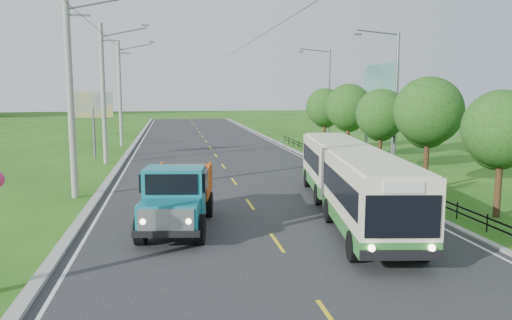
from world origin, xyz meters
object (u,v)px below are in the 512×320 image
object	(u,v)px
billboard_left	(93,109)
bus	(350,175)
tree_second	(501,133)
tree_fifth	(349,109)
tree_back	(325,109)
billboard_right	(380,90)
streetlight_mid	(394,96)
tree_third	(428,115)
pole_near	(71,94)
pole_mid	(104,93)
planter_near	(423,192)
planter_mid	(362,168)
tree_fourth	(381,117)
pole_far	(120,93)
dump_truck	(178,192)
planter_far	(325,153)
streetlight_far	(327,95)

from	to	relation	value
billboard_left	bus	xyz separation A→B (m)	(13.38, -20.53, -2.17)
tree_second	tree_fifth	size ratio (longest dim) A/B	0.91
tree_back	billboard_right	xyz separation A→B (m)	(2.44, -6.14, 1.69)
streetlight_mid	tree_second	bearing A→B (deg)	-93.79
tree_third	bus	size ratio (longest dim) A/B	0.41
pole_near	pole_mid	distance (m)	12.00
planter_near	planter_mid	size ratio (longest dim) A/B	1.00
tree_fourth	pole_far	bearing A→B (deg)	133.85
tree_third	dump_truck	size ratio (longest dim) A/B	0.97
pole_near	tree_fourth	bearing A→B (deg)	15.84
streetlight_mid	billboard_right	xyz separation A→B (m)	(1.66, 6.00, 0.44)
bus	tree_second	bearing A→B (deg)	-3.76
pole_near	tree_second	distance (m)	19.44
tree_fifth	dump_truck	distance (m)	22.18
planter_near	tree_back	bearing A→B (deg)	86.43
tree_fourth	planter_far	distance (m)	8.62
dump_truck	billboard_left	bearing A→B (deg)	114.48
pole_near	planter_near	bearing A→B (deg)	-10.09
tree_fifth	streetlight_mid	world-z (taller)	streetlight_mid
planter_near	planter_far	distance (m)	16.00
pole_near	planter_near	distance (m)	17.79
tree_third	streetlight_mid	xyz separation A→B (m)	(0.79, 5.86, 0.92)
pole_mid	dump_truck	distance (m)	19.52
pole_near	billboard_left	world-z (taller)	pole_near
pole_far	planter_mid	world-z (taller)	pole_far
planter_far	planter_near	bearing A→B (deg)	-90.00
streetlight_mid	pole_mid	bearing A→B (deg)	159.68
billboard_right	bus	world-z (taller)	billboard_right
planter_far	billboard_right	size ratio (longest dim) A/B	0.09
tree_fifth	planter_far	distance (m)	4.21
planter_far	streetlight_far	bearing A→B (deg)	71.20
tree_third	pole_near	bearing A→B (deg)	177.29
bus	streetlight_mid	bearing A→B (deg)	66.07
streetlight_mid	billboard_left	bearing A→B (deg)	153.60
pole_near	tree_third	size ratio (longest dim) A/B	1.67
tree_fifth	bus	size ratio (longest dim) A/B	0.39
pole_mid	bus	bearing A→B (deg)	-55.29
planter_far	billboard_left	bearing A→B (deg)	173.69
tree_fourth	dump_truck	xyz separation A→B (m)	(-13.19, -11.67, -2.18)
pole_far	tree_third	distance (m)	30.78
pole_near	pole_far	distance (m)	24.00
tree_third	planter_mid	xyz separation A→B (m)	(-1.26, 5.86, -3.70)
tree_fifth	tree_back	world-z (taller)	tree_fifth
planter_near	streetlight_mid	bearing A→B (deg)	75.68
planter_mid	billboard_left	bearing A→B (deg)	151.08
billboard_right	tree_third	bearing A→B (deg)	-101.64
tree_second	tree_fifth	distance (m)	18.00
pole_far	tree_second	world-z (taller)	pole_far
pole_near	planter_mid	distance (m)	18.23
streetlight_mid	planter_far	bearing A→B (deg)	104.32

